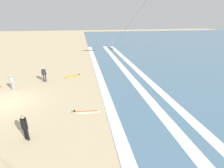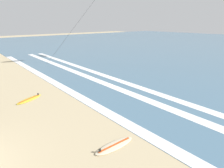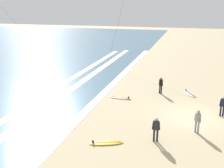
% 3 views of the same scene
% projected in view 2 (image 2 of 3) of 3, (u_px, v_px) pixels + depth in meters
% --- Properties ---
extents(wave_foam_shoreline, '(54.94, 0.76, 0.01)m').
position_uv_depth(wave_foam_shoreline, '(122.00, 121.00, 10.63)').
color(wave_foam_shoreline, white).
rests_on(wave_foam_shoreline, ocean_surface).
extents(wave_foam_mid_break, '(54.34, 0.80, 0.01)m').
position_uv_depth(wave_foam_mid_break, '(154.00, 103.00, 13.04)').
color(wave_foam_mid_break, white).
rests_on(wave_foam_mid_break, ocean_surface).
extents(wave_foam_outer_break, '(52.56, 0.76, 0.01)m').
position_uv_depth(wave_foam_outer_break, '(160.00, 95.00, 14.51)').
color(wave_foam_outer_break, white).
rests_on(wave_foam_outer_break, ocean_surface).
extents(surfboard_near_water, '(0.73, 2.13, 0.25)m').
position_uv_depth(surfboard_near_water, '(114.00, 146.00, 8.49)').
color(surfboard_near_water, beige).
rests_on(surfboard_near_water, ground).
extents(surfboard_foreground_flat, '(1.32, 2.17, 0.25)m').
position_uv_depth(surfboard_foreground_flat, '(29.00, 99.00, 13.57)').
color(surfboard_foreground_flat, yellow).
rests_on(surfboard_foreground_flat, ground).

